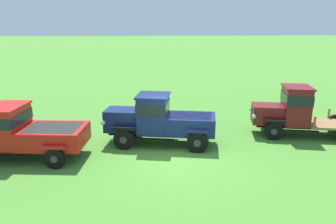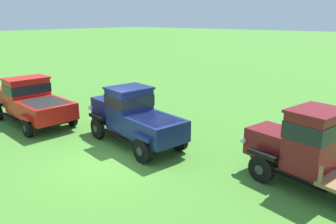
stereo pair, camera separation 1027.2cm
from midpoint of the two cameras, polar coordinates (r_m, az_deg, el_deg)
The scene contains 4 objects.
ground_plane at distance 10.93m, azimuth -22.08°, elevation -12.31°, with size 240.00×240.00×0.00m, color #47842D.
vintage_truck_second_in_line at distance 14.16m, azimuth -45.94°, elevation -5.24°, with size 5.42×2.55×2.06m.
vintage_truck_midrow_center at distance 12.15m, azimuth -22.88°, elevation -3.93°, with size 4.90×2.49×2.17m.
vintage_truck_far_side at distance 12.38m, azimuth 6.61°, elevation -2.18°, with size 5.15×2.61×2.30m.
Camera 1 is at (-0.94, -11.66, 5.07)m, focal length 35.00 mm.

